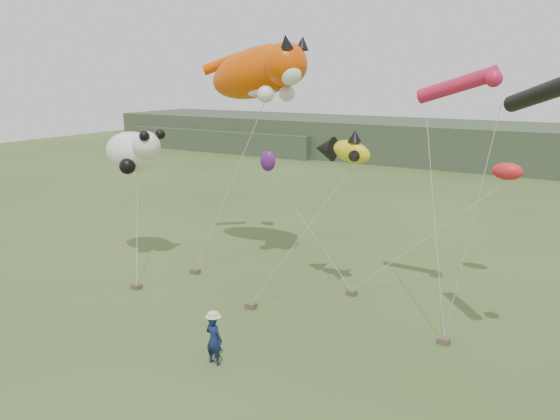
# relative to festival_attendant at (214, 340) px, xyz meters

# --- Properties ---
(ground) EXTENTS (120.00, 120.00, 0.00)m
(ground) POSITION_rel_festival_attendant_xyz_m (0.39, 0.21, -0.80)
(ground) COLOR #385123
(ground) RESTS_ON ground
(headland) EXTENTS (90.00, 13.00, 4.00)m
(headland) POSITION_rel_festival_attendant_xyz_m (-2.73, 44.90, 1.12)
(headland) COLOR #2D3D28
(headland) RESTS_ON ground
(festival_attendant) EXTENTS (0.60, 0.40, 1.60)m
(festival_attendant) POSITION_rel_festival_attendant_xyz_m (0.00, 0.00, 0.00)
(festival_attendant) COLOR #121C46
(festival_attendant) RESTS_ON ground
(sandbag_anchors) EXTENTS (12.72, 4.28, 0.20)m
(sandbag_anchors) POSITION_rel_festival_attendant_xyz_m (-1.24, 5.06, -0.70)
(sandbag_anchors) COLOR brown
(sandbag_anchors) RESTS_ON ground
(cat_kite) EXTENTS (6.48, 3.46, 3.28)m
(cat_kite) POSITION_rel_festival_attendant_xyz_m (-3.71, 8.82, 8.07)
(cat_kite) COLOR #D84701
(cat_kite) RESTS_ON ground
(fish_kite) EXTENTS (2.50, 1.69, 1.37)m
(fish_kite) POSITION_rel_festival_attendant_xyz_m (0.98, 6.94, 5.13)
(fish_kite) COLOR yellow
(fish_kite) RESTS_ON ground
(tube_kites) EXTENTS (5.91, 4.82, 1.44)m
(tube_kites) POSITION_rel_festival_attendant_xyz_m (6.42, 6.59, 7.50)
(tube_kites) COLOR black
(tube_kites) RESTS_ON ground
(panda_kite) EXTENTS (3.30, 2.13, 2.05)m
(panda_kite) POSITION_rel_festival_attendant_xyz_m (-9.03, 6.00, 4.49)
(panda_kite) COLOR white
(panda_kite) RESTS_ON ground
(misc_kites) EXTENTS (13.65, 2.49, 1.72)m
(misc_kites) POSITION_rel_festival_attendant_xyz_m (-0.13, 12.28, 3.70)
(misc_kites) COLOR red
(misc_kites) RESTS_ON ground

